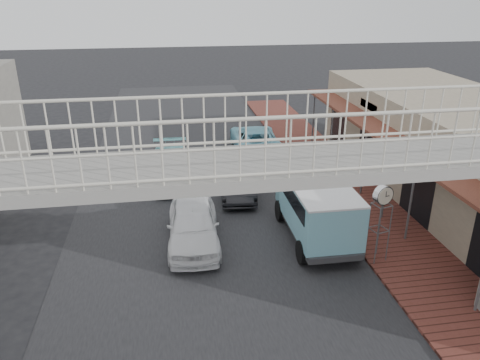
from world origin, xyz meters
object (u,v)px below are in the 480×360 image
object	(u,v)px
angkot_far	(171,166)
motorcycle_near	(301,157)
white_hatchback	(193,224)
motorcycle_far	(309,165)
angkot_van	(317,204)
street_clock	(383,199)
arrow_sign	(406,163)
dark_sedan	(237,179)
angkot_curb	(255,139)

from	to	relation	value
angkot_far	motorcycle_near	distance (m)	6.45
white_hatchback	motorcycle_far	world-z (taller)	white_hatchback
angkot_van	motorcycle_far	bearing A→B (deg)	75.81
motorcycle_near	street_clock	xyz separation A→B (m)	(0.00, -8.79, 1.76)
arrow_sign	motorcycle_near	bearing A→B (deg)	113.52
white_hatchback	dark_sedan	size ratio (longest dim) A/B	1.08
angkot_curb	motorcycle_near	size ratio (longest dim) A/B	3.34
angkot_van	street_clock	distance (m)	2.44
white_hatchback	angkot_far	size ratio (longest dim) A/B	0.91
angkot_far	street_clock	xyz separation A→B (m)	(6.41, -8.10, 1.57)
angkot_far	motorcycle_near	world-z (taller)	angkot_far
street_clock	arrow_sign	xyz separation A→B (m)	(2.16, 2.67, 0.06)
dark_sedan	street_clock	xyz separation A→B (m)	(3.65, -6.07, 1.60)
white_hatchback	dark_sedan	bearing A→B (deg)	64.01
motorcycle_near	white_hatchback	bearing A→B (deg)	162.76
dark_sedan	arrow_sign	world-z (taller)	arrow_sign
motorcycle_near	arrow_sign	size ratio (longest dim) A/B	0.56
arrow_sign	motorcycle_far	bearing A→B (deg)	118.15
angkot_far	motorcycle_near	bearing A→B (deg)	6.66
angkot_van	arrow_sign	bearing A→B (deg)	15.03
white_hatchback	arrow_sign	distance (m)	8.13
motorcycle_near	angkot_curb	bearing A→B (deg)	58.04
angkot_far	white_hatchback	bearing A→B (deg)	-83.68
angkot_van	arrow_sign	world-z (taller)	arrow_sign
white_hatchback	motorcycle_near	xyz separation A→B (m)	(5.80, 6.64, -0.24)
street_clock	angkot_far	bearing A→B (deg)	113.41
motorcycle_far	arrow_sign	bearing A→B (deg)	-150.01
angkot_curb	motorcycle_far	world-z (taller)	angkot_curb
angkot_curb	street_clock	world-z (taller)	street_clock
motorcycle_far	arrow_sign	world-z (taller)	arrow_sign
dark_sedan	motorcycle_near	world-z (taller)	dark_sedan
dark_sedan	angkot_far	world-z (taller)	angkot_far
white_hatchback	angkot_far	bearing A→B (deg)	98.58
angkot_curb	motorcycle_near	distance (m)	3.23
street_clock	angkot_van	bearing A→B (deg)	116.32
motorcycle_far	street_clock	bearing A→B (deg)	-174.10
angkot_van	motorcycle_near	size ratio (longest dim) A/B	2.90
dark_sedan	motorcycle_far	distance (m)	3.92
white_hatchback	motorcycle_far	distance (m)	7.90
arrow_sign	angkot_curb	bearing A→B (deg)	118.37
motorcycle_far	arrow_sign	distance (m)	5.58
white_hatchback	arrow_sign	xyz separation A→B (m)	(7.96, 0.52, 1.58)
dark_sedan	angkot_curb	bearing A→B (deg)	76.03
motorcycle_far	street_clock	size ratio (longest dim) A/B	0.59
white_hatchback	motorcycle_near	distance (m)	8.82
angkot_van	arrow_sign	xyz separation A→B (m)	(3.66, 0.96, 0.94)
white_hatchback	dark_sedan	distance (m)	4.48
angkot_far	dark_sedan	bearing A→B (deg)	-35.77
angkot_far	motorcycle_far	world-z (taller)	angkot_far
angkot_far	angkot_van	size ratio (longest dim) A/B	1.07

